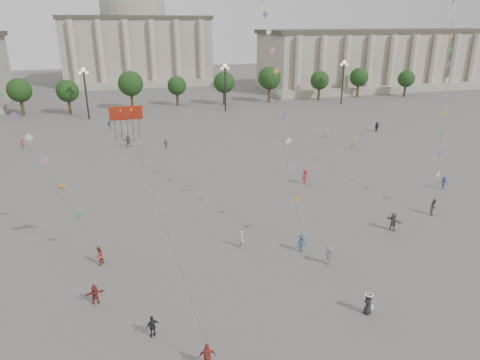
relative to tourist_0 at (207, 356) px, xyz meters
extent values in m
plane|color=#514F4D|center=(6.59, 5.23, -0.90)|extent=(360.00, 360.00, 0.00)
cube|color=gray|center=(81.59, 100.23, 7.10)|extent=(80.00, 22.00, 16.00)
cube|color=#443A31|center=(81.59, 100.23, 15.70)|extent=(81.60, 22.44, 1.20)
cube|color=gray|center=(81.59, 87.23, 0.10)|extent=(84.00, 4.00, 2.00)
cube|color=gray|center=(6.59, 135.23, 9.10)|extent=(46.00, 30.00, 20.00)
cube|color=#443A31|center=(6.59, 135.23, 19.70)|extent=(46.92, 30.60, 1.20)
cube|color=gray|center=(6.59, 118.23, 0.10)|extent=(48.30, 4.00, 2.00)
cylinder|color=gray|center=(6.59, 135.23, 21.60)|extent=(21.00, 21.00, 5.00)
sphere|color=#9B9C8D|center=(6.59, 135.23, 24.10)|extent=(21.00, 21.00, 21.00)
cylinder|color=#372A1B|center=(-23.41, 83.23, 0.86)|extent=(0.70, 0.70, 3.52)
sphere|color=black|center=(-23.41, 83.23, 4.54)|extent=(5.12, 5.12, 5.12)
cylinder|color=#372A1B|center=(-11.41, 83.23, 0.86)|extent=(0.70, 0.70, 3.52)
sphere|color=black|center=(-11.41, 83.23, 4.54)|extent=(5.12, 5.12, 5.12)
cylinder|color=#372A1B|center=(0.59, 83.23, 0.86)|extent=(0.70, 0.70, 3.52)
sphere|color=black|center=(0.59, 83.23, 4.54)|extent=(5.12, 5.12, 5.12)
cylinder|color=#372A1B|center=(12.59, 83.23, 0.86)|extent=(0.70, 0.70, 3.52)
sphere|color=black|center=(12.59, 83.23, 4.54)|extent=(5.12, 5.12, 5.12)
cylinder|color=#372A1B|center=(24.59, 83.23, 0.86)|extent=(0.70, 0.70, 3.52)
sphere|color=black|center=(24.59, 83.23, 4.54)|extent=(5.12, 5.12, 5.12)
cylinder|color=#372A1B|center=(36.59, 83.23, 0.86)|extent=(0.70, 0.70, 3.52)
sphere|color=black|center=(36.59, 83.23, 4.54)|extent=(5.12, 5.12, 5.12)
cylinder|color=#372A1B|center=(48.59, 83.23, 0.86)|extent=(0.70, 0.70, 3.52)
sphere|color=black|center=(48.59, 83.23, 4.54)|extent=(5.12, 5.12, 5.12)
cylinder|color=#372A1B|center=(60.59, 83.23, 0.86)|extent=(0.70, 0.70, 3.52)
sphere|color=black|center=(60.59, 83.23, 4.54)|extent=(5.12, 5.12, 5.12)
cylinder|color=#372A1B|center=(72.59, 83.23, 0.86)|extent=(0.70, 0.70, 3.52)
sphere|color=black|center=(72.59, 83.23, 4.54)|extent=(5.12, 5.12, 5.12)
cylinder|color=#262628|center=(-8.41, 75.23, 4.10)|extent=(0.36, 0.36, 10.00)
sphere|color=#FFE5B2|center=(-8.41, 75.23, 9.30)|extent=(0.90, 0.90, 0.90)
sphere|color=#FFE5B2|center=(-9.11, 75.23, 8.70)|extent=(0.60, 0.60, 0.60)
sphere|color=#FFE5B2|center=(-7.71, 75.23, 8.70)|extent=(0.60, 0.60, 0.60)
cylinder|color=#262628|center=(21.59, 75.23, 4.10)|extent=(0.36, 0.36, 10.00)
sphere|color=#FFE5B2|center=(21.59, 75.23, 9.30)|extent=(0.90, 0.90, 0.90)
sphere|color=#FFE5B2|center=(20.89, 75.23, 8.70)|extent=(0.60, 0.60, 0.60)
sphere|color=#FFE5B2|center=(22.29, 75.23, 8.70)|extent=(0.60, 0.60, 0.60)
cylinder|color=#262628|center=(51.59, 75.23, 4.10)|extent=(0.36, 0.36, 10.00)
sphere|color=#FFE5B2|center=(51.59, 75.23, 9.30)|extent=(0.90, 0.90, 0.90)
sphere|color=#FFE5B2|center=(50.89, 75.23, 8.70)|extent=(0.60, 0.60, 0.60)
sphere|color=#FFE5B2|center=(52.29, 75.23, 8.70)|extent=(0.60, 0.60, 0.60)
imported|color=#384C7E|center=(-4.42, 65.48, -0.14)|extent=(0.94, 0.79, 1.51)
imported|color=white|center=(-1.56, 59.11, -0.03)|extent=(1.16, 1.67, 1.73)
imported|color=slate|center=(12.47, 8.29, -0.01)|extent=(1.27, 0.92, 1.77)
imported|color=white|center=(32.63, 46.92, -0.12)|extent=(1.49, 1.01, 1.54)
imported|color=#9D2A31|center=(18.80, 26.49, 0.07)|extent=(1.44, 1.24, 1.94)
imported|color=black|center=(43.58, 47.86, 0.00)|extent=(1.75, 1.01, 1.80)
imported|color=slate|center=(-1.64, 50.82, 0.07)|extent=(1.88, 1.04, 1.93)
imported|color=#B7B6B2|center=(6.24, 13.34, -0.07)|extent=(0.71, 0.71, 1.66)
imported|color=navy|center=(34.31, 19.86, -0.07)|extent=(1.24, 1.10, 1.66)
imported|color=slate|center=(4.07, 47.96, -0.10)|extent=(1.00, 0.64, 1.59)
imported|color=#A02B3A|center=(-18.14, 54.69, -0.09)|extent=(1.00, 1.20, 1.61)
imported|color=tan|center=(33.10, 38.98, 0.02)|extent=(0.62, 0.77, 1.83)
imported|color=#5D5E62|center=(21.61, 12.24, 0.05)|extent=(1.09, 1.84, 1.89)
imported|color=#A0382B|center=(0.00, 0.00, 0.00)|extent=(1.09, 0.56, 1.79)
imported|color=maroon|center=(-6.45, 8.58, -0.14)|extent=(1.45, 0.66, 1.51)
imported|color=black|center=(-2.80, 3.76, -0.11)|extent=(1.00, 0.64, 1.58)
imported|color=#9C382A|center=(-6.17, 14.06, -0.06)|extent=(1.01, 1.02, 1.67)
imported|color=#304B6D|center=(11.16, 11.01, -0.04)|extent=(1.23, 0.88, 1.71)
imported|color=#58585C|center=(27.98, 14.08, 0.00)|extent=(1.11, 1.08, 1.80)
imported|color=black|center=(11.99, 1.69, -0.06)|extent=(0.97, 0.88, 1.67)
cone|color=white|center=(11.99, 1.69, 0.72)|extent=(0.52, 0.52, 0.14)
cylinder|color=white|center=(11.99, 1.69, 0.66)|extent=(0.60, 0.60, 0.02)
cube|color=white|center=(12.24, 1.54, -0.35)|extent=(0.22, 0.10, 0.35)
cube|color=#B22A13|center=(-3.02, 9.80, 12.78)|extent=(2.20, 0.54, 1.02)
cube|color=#188932|center=(-3.37, 9.76, 13.03)|extent=(0.35, 0.20, 0.34)
cube|color=#1C4A98|center=(-2.67, 9.76, 13.03)|extent=(0.35, 0.20, 0.34)
sphere|color=yellow|center=(-3.37, 9.72, 13.03)|extent=(0.20, 0.20, 0.20)
sphere|color=yellow|center=(-2.67, 9.72, 13.03)|extent=(0.20, 0.20, 0.20)
cylinder|color=#3F3F3F|center=(-1.51, 4.90, 6.74)|extent=(0.02, 0.02, 15.84)
cube|color=#46995F|center=(-7.45, 16.01, 3.10)|extent=(0.76, 0.25, 0.76)
cube|color=gold|center=(-8.73, 17.95, 5.10)|extent=(0.76, 0.25, 0.76)
cube|color=#CB6BA4|center=(-10.01, 19.90, 6.95)|extent=(0.76, 0.25, 0.76)
cube|color=silver|center=(-11.29, 21.84, 8.71)|extent=(0.76, 0.25, 0.76)
cube|color=#884D9B|center=(-12.57, 23.79, 10.40)|extent=(0.76, 0.25, 0.76)
cube|color=gold|center=(11.39, 12.80, 3.49)|extent=(0.76, 0.25, 0.76)
cube|color=#CB6BA4|center=(11.62, 14.60, 5.81)|extent=(0.76, 0.25, 0.76)
cube|color=silver|center=(11.85, 16.39, 7.95)|extent=(0.76, 0.25, 0.76)
cube|color=#884D9B|center=(12.08, 18.19, 9.98)|extent=(0.76, 0.25, 0.76)
cube|color=#46995F|center=(12.30, 19.98, 11.94)|extent=(0.76, 0.25, 0.76)
cube|color=gold|center=(12.53, 21.78, 13.84)|extent=(0.76, 0.25, 0.76)
cube|color=#CB6BA4|center=(12.76, 23.57, 15.69)|extent=(0.76, 0.25, 0.76)
cube|color=silver|center=(12.99, 25.36, 17.51)|extent=(0.76, 0.25, 0.76)
cube|color=#884D9B|center=(13.22, 27.16, 19.29)|extent=(0.76, 0.25, 0.76)
cylinder|color=#3F3F3F|center=(40.98, 30.55, 19.24)|extent=(0.02, 0.02, 56.13)
cube|color=silver|center=(29.06, 15.45, 3.11)|extent=(0.76, 0.25, 0.76)
cube|color=#884D9B|center=(30.15, 16.82, 5.11)|extent=(0.76, 0.25, 0.76)
cube|color=#46995F|center=(31.23, 18.20, 6.97)|extent=(0.76, 0.25, 0.76)
cube|color=gold|center=(32.31, 19.57, 8.73)|extent=(0.76, 0.25, 0.76)
cube|color=#CB6BA4|center=(33.40, 20.94, 10.43)|extent=(0.76, 0.25, 0.76)
cube|color=silver|center=(34.48, 22.31, 12.08)|extent=(0.76, 0.25, 0.76)
cube|color=#884D9B|center=(35.57, 23.69, 13.68)|extent=(0.76, 0.25, 0.76)
cube|color=#46995F|center=(36.65, 25.06, 15.26)|extent=(0.76, 0.25, 0.76)
cube|color=gold|center=(37.73, 26.43, 16.80)|extent=(0.76, 0.25, 0.76)
cube|color=#CB6BA4|center=(38.82, 27.80, 18.32)|extent=(0.76, 0.25, 0.76)
cube|color=silver|center=(39.90, 29.18, 19.81)|extent=(0.76, 0.25, 0.76)
camera|label=1|loc=(-4.03, -19.70, 18.56)|focal=32.00mm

